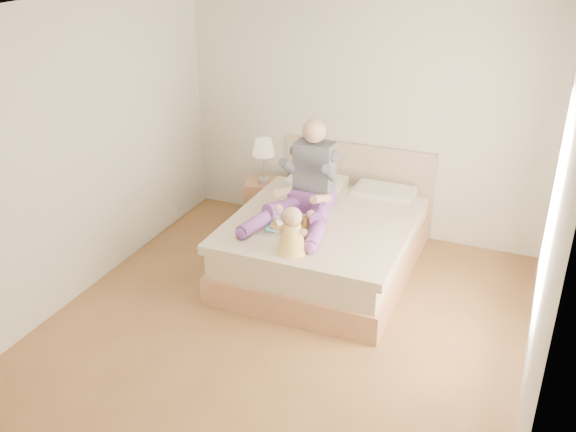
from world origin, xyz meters
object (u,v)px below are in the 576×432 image
at_px(adult, 307,188).
at_px(tray, 288,227).
at_px(bed, 328,238).
at_px(baby, 292,234).
at_px(nightstand, 266,202).

height_order(adult, tray, adult).
bearing_deg(tray, bed, 51.32).
relative_size(bed, baby, 5.05).
distance_m(adult, baby, 0.80).
distance_m(adult, tray, 0.47).
relative_size(nightstand, tray, 1.10).
bearing_deg(adult, nightstand, 136.57).
bearing_deg(nightstand, tray, -71.19).
bearing_deg(tray, nightstand, 109.46).
bearing_deg(nightstand, baby, -72.37).
bearing_deg(nightstand, adult, -58.55).
bearing_deg(adult, baby, -76.87).
xyz_separation_m(nightstand, baby, (0.97, -1.56, 0.52)).
bearing_deg(bed, baby, -91.71).
relative_size(adult, baby, 2.60).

